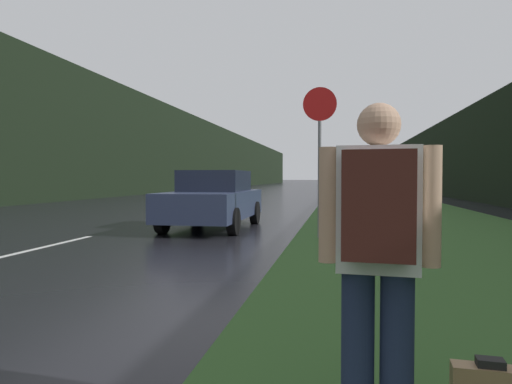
% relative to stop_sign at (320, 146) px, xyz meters
% --- Properties ---
extents(grass_verge, '(6.00, 240.00, 0.02)m').
position_rel_stop_sign_xyz_m(grass_verge, '(2.47, 30.75, -1.94)').
color(grass_verge, '#2D5123').
rests_on(grass_verge, ground_plane).
extents(lane_stripe_b, '(0.12, 3.00, 0.01)m').
position_rel_stop_sign_xyz_m(lane_stripe_b, '(-4.95, -2.05, -1.95)').
color(lane_stripe_b, silver).
rests_on(lane_stripe_b, ground_plane).
extents(lane_stripe_c, '(0.12, 3.00, 0.01)m').
position_rel_stop_sign_xyz_m(lane_stripe_c, '(-4.95, 4.95, -1.95)').
color(lane_stripe_c, silver).
rests_on(lane_stripe_c, ground_plane).
extents(lane_stripe_d, '(0.12, 3.00, 0.01)m').
position_rel_stop_sign_xyz_m(lane_stripe_d, '(-4.95, 11.95, -1.95)').
color(lane_stripe_d, silver).
rests_on(lane_stripe_d, ground_plane).
extents(lane_stripe_e, '(0.12, 3.00, 0.01)m').
position_rel_stop_sign_xyz_m(lane_stripe_e, '(-4.95, 18.95, -1.95)').
color(lane_stripe_e, silver).
rests_on(lane_stripe_e, ground_plane).
extents(treeline_far_side, '(2.00, 140.00, 7.76)m').
position_rel_stop_sign_xyz_m(treeline_far_side, '(-15.37, 40.75, 1.93)').
color(treeline_far_side, black).
rests_on(treeline_far_side, ground_plane).
extents(treeline_near_side, '(2.00, 140.00, 5.28)m').
position_rel_stop_sign_xyz_m(treeline_near_side, '(8.47, 40.75, 0.69)').
color(treeline_near_side, black).
rests_on(treeline_near_side, ground_plane).
extents(stop_sign, '(0.70, 0.07, 3.17)m').
position_rel_stop_sign_xyz_m(stop_sign, '(0.00, 0.00, 0.00)').
color(stop_sign, slate).
rests_on(stop_sign, ground_plane).
extents(hitchhiker_with_backpack, '(0.57, 0.42, 1.63)m').
position_rel_stop_sign_xyz_m(hitchhiker_with_backpack, '(0.59, -7.45, -1.01)').
color(hitchhiker_with_backpack, '#1E2847').
rests_on(hitchhiker_with_backpack, ground_plane).
extents(car_passing_near, '(1.88, 4.21, 1.46)m').
position_rel_stop_sign_xyz_m(car_passing_near, '(-2.74, 1.55, -1.22)').
color(car_passing_near, '#2D3856').
rests_on(car_passing_near, ground_plane).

